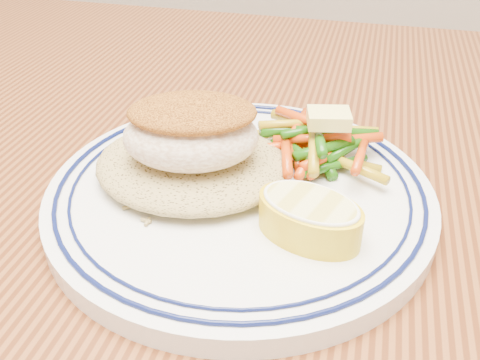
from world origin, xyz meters
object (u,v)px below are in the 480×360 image
object	(u,v)px
vegetable_pile	(314,143)
fish_fillet	(191,131)
plate	(240,193)
dining_table	(176,302)
rice_pilaf	(192,160)
lemon_wedge	(310,216)

from	to	relation	value
vegetable_pile	fish_fillet	bearing A→B (deg)	-144.47
plate	dining_table	bearing A→B (deg)	-165.53
dining_table	rice_pilaf	world-z (taller)	rice_pilaf
dining_table	lemon_wedge	size ratio (longest dim) A/B	19.96
plate	fish_fillet	size ratio (longest dim) A/B	2.61
dining_table	rice_pilaf	bearing A→B (deg)	50.54
rice_pilaf	vegetable_pile	distance (m)	0.09
lemon_wedge	plate	bearing A→B (deg)	142.65
rice_pilaf	fish_fillet	xyz separation A→B (m)	(0.00, -0.01, 0.03)
dining_table	fish_fillet	size ratio (longest dim) A/B	14.97
rice_pilaf	lemon_wedge	bearing A→B (deg)	-26.69
dining_table	lemon_wedge	world-z (taller)	lemon_wedge
fish_fillet	lemon_wedge	distance (m)	0.09
plate	lemon_wedge	world-z (taller)	lemon_wedge
plate	fish_fillet	distance (m)	0.06
rice_pilaf	dining_table	bearing A→B (deg)	-129.46
dining_table	fish_fillet	distance (m)	0.15
fish_fillet	vegetable_pile	distance (m)	0.10
plate	vegetable_pile	world-z (taller)	vegetable_pile
vegetable_pile	lemon_wedge	size ratio (longest dim) A/B	1.40
plate	fish_fillet	xyz separation A→B (m)	(-0.03, -0.01, 0.05)
dining_table	rice_pilaf	size ratio (longest dim) A/B	11.21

